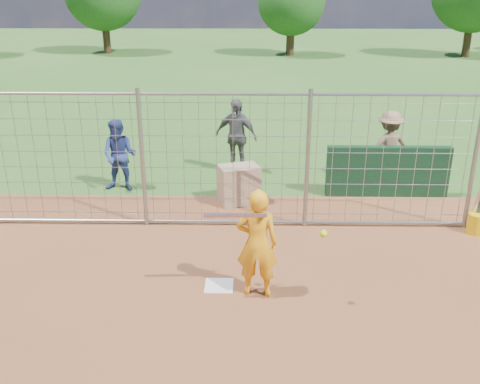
{
  "coord_description": "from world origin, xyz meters",
  "views": [
    {
      "loc": [
        0.45,
        -7.22,
        4.28
      ],
      "look_at": [
        0.3,
        0.8,
        1.15
      ],
      "focal_mm": 40.0,
      "sensor_mm": 36.0,
      "label": 1
    }
  ],
  "objects_px": {
    "bystander_a": "(120,156)",
    "bystander_c": "(389,147)",
    "equipment_bin": "(239,185)",
    "bystander_b": "(236,136)",
    "bucket_with_bats": "(477,221)",
    "batter": "(257,243)"
  },
  "relations": [
    {
      "from": "bucket_with_bats",
      "to": "bystander_a",
      "type": "bearing_deg",
      "value": 163.33
    },
    {
      "from": "bystander_c",
      "to": "bystander_b",
      "type": "bearing_deg",
      "value": -21.28
    },
    {
      "from": "bystander_c",
      "to": "bucket_with_bats",
      "type": "xyz_separation_m",
      "value": [
        1.02,
        -2.75,
        -0.58
      ]
    },
    {
      "from": "equipment_bin",
      "to": "bucket_with_bats",
      "type": "bearing_deg",
      "value": -36.15
    },
    {
      "from": "bystander_c",
      "to": "equipment_bin",
      "type": "relative_size",
      "value": 2.07
    },
    {
      "from": "batter",
      "to": "bystander_c",
      "type": "relative_size",
      "value": 1.0
    },
    {
      "from": "bystander_b",
      "to": "equipment_bin",
      "type": "bearing_deg",
      "value": -64.32
    },
    {
      "from": "bucket_with_bats",
      "to": "batter",
      "type": "bearing_deg",
      "value": -152.14
    },
    {
      "from": "batter",
      "to": "equipment_bin",
      "type": "bearing_deg",
      "value": -79.26
    },
    {
      "from": "bystander_b",
      "to": "batter",
      "type": "bearing_deg",
      "value": -63.04
    },
    {
      "from": "bystander_b",
      "to": "bystander_a",
      "type": "bearing_deg",
      "value": -131.33
    },
    {
      "from": "bystander_a",
      "to": "equipment_bin",
      "type": "xyz_separation_m",
      "value": [
        2.62,
        -0.71,
        -0.39
      ]
    },
    {
      "from": "bystander_a",
      "to": "bystander_c",
      "type": "relative_size",
      "value": 0.96
    },
    {
      "from": "bystander_b",
      "to": "equipment_bin",
      "type": "relative_size",
      "value": 2.26
    },
    {
      "from": "bystander_c",
      "to": "equipment_bin",
      "type": "distance_m",
      "value": 3.66
    },
    {
      "from": "equipment_bin",
      "to": "bystander_a",
      "type": "bearing_deg",
      "value": 146.34
    },
    {
      "from": "equipment_bin",
      "to": "bucket_with_bats",
      "type": "distance_m",
      "value": 4.61
    },
    {
      "from": "bystander_a",
      "to": "bucket_with_bats",
      "type": "height_order",
      "value": "bystander_a"
    },
    {
      "from": "equipment_bin",
      "to": "bystander_b",
      "type": "bearing_deg",
      "value": 74.78
    },
    {
      "from": "bystander_b",
      "to": "bystander_c",
      "type": "height_order",
      "value": "bystander_b"
    },
    {
      "from": "bystander_c",
      "to": "bucket_with_bats",
      "type": "bearing_deg",
      "value": 98.59
    },
    {
      "from": "equipment_bin",
      "to": "bystander_c",
      "type": "bearing_deg",
      "value": 3.37
    }
  ]
}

